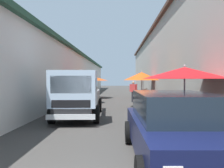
% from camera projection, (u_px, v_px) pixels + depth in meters
% --- Properties ---
extents(ground, '(90.00, 90.00, 0.00)m').
position_uv_depth(ground, '(116.00, 103.00, 15.85)').
color(ground, '#3D3A38').
extents(building_left_whitewash, '(49.80, 7.50, 4.26)m').
position_uv_depth(building_left_whitewash, '(35.00, 75.00, 18.29)').
color(building_left_whitewash, silver).
rests_on(building_left_whitewash, ground).
extents(building_right_concrete, '(49.80, 7.50, 6.68)m').
position_uv_depth(building_right_concrete, '(201.00, 60.00, 17.80)').
color(building_right_concrete, '#A39E93').
rests_on(building_right_concrete, ground).
extents(fruit_stall_mid_lane, '(2.18, 2.18, 2.26)m').
position_uv_depth(fruit_stall_mid_lane, '(142.00, 80.00, 13.08)').
color(fruit_stall_mid_lane, '#9E9EA3').
rests_on(fruit_stall_mid_lane, ground).
extents(fruit_stall_near_right, '(2.86, 2.86, 2.24)m').
position_uv_depth(fruit_stall_near_right, '(185.00, 78.00, 7.32)').
color(fruit_stall_near_right, '#9E9EA3').
rests_on(fruit_stall_near_right, ground).
extents(fruit_stall_far_left, '(2.19, 2.19, 2.47)m').
position_uv_depth(fruit_stall_far_left, '(82.00, 78.00, 15.42)').
color(fruit_stall_far_left, '#9E9EA3').
rests_on(fruit_stall_far_left, ground).
extents(fruit_stall_far_right, '(2.85, 2.85, 2.18)m').
position_uv_depth(fruit_stall_far_right, '(143.00, 80.00, 20.32)').
color(fruit_stall_far_right, '#9E9EA3').
rests_on(fruit_stall_far_right, ground).
extents(fruit_stall_near_left, '(2.85, 2.85, 2.13)m').
position_uv_depth(fruit_stall_near_left, '(93.00, 80.00, 19.78)').
color(fruit_stall_near_left, '#9E9EA3').
rests_on(fruit_stall_near_left, ground).
extents(hatchback_car, '(3.96, 2.02, 1.45)m').
position_uv_depth(hatchback_car, '(174.00, 127.00, 4.56)').
color(hatchback_car, '#0F1438').
rests_on(hatchback_car, ground).
extents(delivery_truck, '(5.01, 2.17, 2.08)m').
position_uv_depth(delivery_truck, '(77.00, 96.00, 9.18)').
color(delivery_truck, black).
rests_on(delivery_truck, ground).
extents(vendor_by_crates, '(0.41, 0.56, 1.60)m').
position_uv_depth(vendor_by_crates, '(133.00, 90.00, 16.53)').
color(vendor_by_crates, '#232328').
rests_on(vendor_by_crates, ground).
extents(parked_scooter, '(1.65, 0.63, 1.14)m').
position_uv_depth(parked_scooter, '(81.00, 96.00, 16.98)').
color(parked_scooter, black).
rests_on(parked_scooter, ground).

